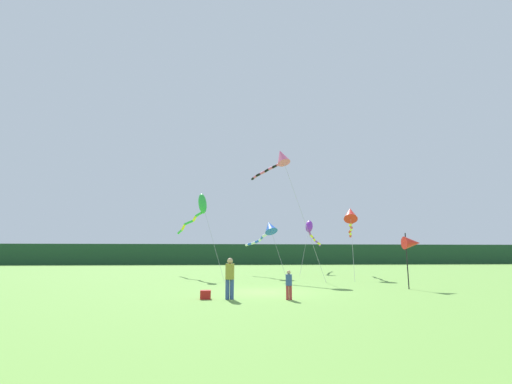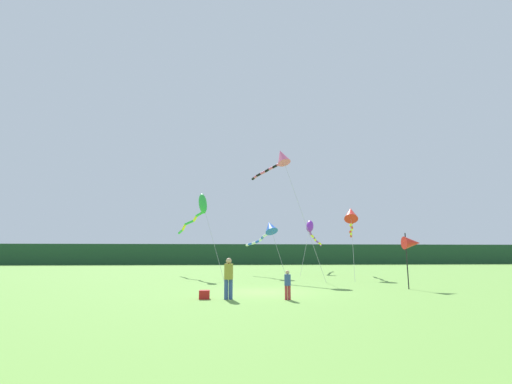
{
  "view_description": "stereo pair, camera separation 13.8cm",
  "coord_description": "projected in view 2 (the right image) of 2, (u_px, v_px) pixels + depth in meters",
  "views": [
    {
      "loc": [
        -2.09,
        -18.03,
        1.87
      ],
      "look_at": [
        0.0,
        6.0,
        6.02
      ],
      "focal_mm": 25.12,
      "sensor_mm": 36.0,
      "label": 1
    },
    {
      "loc": [
        -1.95,
        -18.04,
        1.87
      ],
      "look_at": [
        0.0,
        6.0,
        6.02
      ],
      "focal_mm": 25.12,
      "sensor_mm": 36.0,
      "label": 2
    }
  ],
  "objects": [
    {
      "name": "ground_plane",
      "position": [
        266.0,
        292.0,
        17.56
      ],
      "size": [
        120.0,
        120.0,
        0.0
      ],
      "primitive_type": "plane",
      "color": "#6B9E42"
    },
    {
      "name": "kite_blue",
      "position": [
        268.0,
        229.0,
        29.26
      ],
      "size": [
        2.75,
        6.07,
        4.68
      ],
      "color": "#B2B2B2",
      "rests_on": "ground"
    },
    {
      "name": "cooler_box",
      "position": [
        204.0,
        295.0,
        14.87
      ],
      "size": [
        0.43,
        0.38,
        0.35
      ],
      "primitive_type": "cube",
      "color": "red",
      "rests_on": "ground"
    },
    {
      "name": "distant_treeline",
      "position": [
        238.0,
        254.0,
        62.06
      ],
      "size": [
        108.0,
        2.58,
        3.44
      ],
      "primitive_type": "cube",
      "color": "#1E4228",
      "rests_on": "ground"
    },
    {
      "name": "kite_green",
      "position": [
        199.0,
        209.0,
        28.75
      ],
      "size": [
        4.4,
        9.11,
        6.69
      ],
      "color": "#B2B2B2",
      "rests_on": "ground"
    },
    {
      "name": "kite_red",
      "position": [
        351.0,
        215.0,
        28.72
      ],
      "size": [
        2.91,
        8.37,
        5.82
      ],
      "color": "#B2B2B2",
      "rests_on": "ground"
    },
    {
      "name": "person_adult",
      "position": [
        229.0,
        276.0,
        14.87
      ],
      "size": [
        0.37,
        0.37,
        1.68
      ],
      "color": "#334C8C",
      "rests_on": "ground"
    },
    {
      "name": "banner_flag_pole",
      "position": [
        412.0,
        243.0,
        19.35
      ],
      "size": [
        0.9,
        0.7,
        2.96
      ],
      "color": "black",
      "rests_on": "ground"
    },
    {
      "name": "kite_rainbow",
      "position": [
        280.0,
        158.0,
        28.32
      ],
      "size": [
        4.48,
        6.62,
        10.17
      ],
      "color": "#B2B2B2",
      "rests_on": "ground"
    },
    {
      "name": "person_child",
      "position": [
        288.0,
        283.0,
        14.67
      ],
      "size": [
        0.26,
        0.26,
        1.18
      ],
      "color": "#B23338",
      "rests_on": "ground"
    },
    {
      "name": "kite_purple",
      "position": [
        311.0,
        230.0,
        35.98
      ],
      "size": [
        4.38,
        9.22,
        5.24
      ],
      "color": "#B2B2B2",
      "rests_on": "ground"
    }
  ]
}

